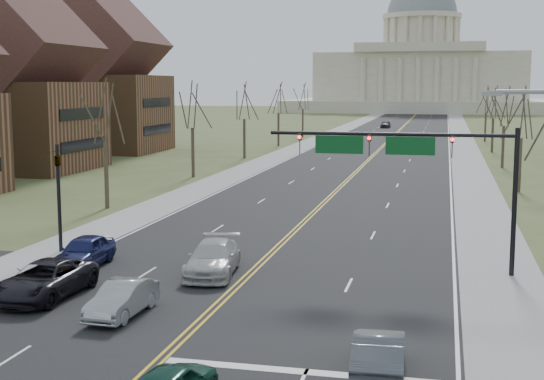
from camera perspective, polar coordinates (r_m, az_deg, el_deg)
The scene contains 30 objects.
ground at distance 27.32m, azimuth -7.63°, elevation -11.84°, with size 600.00×600.00×0.00m, color #44562B.
road at distance 134.67m, azimuth 8.99°, elevation 3.91°, with size 20.00×380.00×0.01m, color black.
cross_road at distance 32.73m, azimuth -3.92°, elevation -8.43°, with size 120.00×14.00×0.01m, color black.
sidewalk_left at distance 136.01m, azimuth 3.93°, elevation 4.03°, with size 4.00×380.00×0.03m, color gray.
sidewalk_right at distance 134.39m, azimuth 14.11°, elevation 3.76°, with size 4.00×380.00×0.03m, color gray.
center_line at distance 134.67m, azimuth 8.99°, elevation 3.91°, with size 0.42×380.00×0.01m, color gold.
edge_line_left at distance 135.69m, azimuth 4.85°, elevation 4.01°, with size 0.15×380.00×0.01m, color silver.
edge_line_right at distance 134.36m, azimuth 13.17°, elevation 3.79°, with size 0.15×380.00×0.01m, color silver.
stop_bar at distance 25.15m, azimuth 2.58°, elevation -13.52°, with size 9.50×0.50×0.01m, color silver.
capitol at distance 274.15m, azimuth 11.11°, elevation 8.82°, with size 90.00×60.00×50.00m.
signal_mast at distance 37.74m, azimuth 10.27°, elevation 2.56°, with size 12.12×0.44×7.20m.
signal_left at distance 43.20m, azimuth -15.78°, elevation 0.32°, with size 0.32×0.36×6.00m.
tree_l_0 at distance 57.63m, azimuth -12.50°, elevation 5.48°, with size 3.96×3.96×9.00m.
tree_r_1 at distance 68.39m, azimuth 18.30°, elevation 5.30°, with size 3.74×3.74×8.50m.
tree_l_1 at distance 76.18m, azimuth -6.02°, elevation 6.17°, with size 3.96×3.96×9.00m.
tree_r_2 at distance 88.31m, azimuth 17.11°, elevation 5.85°, with size 3.74×3.74×8.50m.
tree_l_2 at distance 95.31m, azimuth -2.11°, elevation 6.55°, with size 3.96×3.96×9.00m.
tree_r_3 at distance 108.26m, azimuth 16.35°, elevation 6.20°, with size 3.74×3.74×8.50m.
tree_l_3 at distance 114.74m, azimuth 0.49°, elevation 6.79°, with size 3.96×3.96×9.00m.
tree_r_4 at distance 128.23m, azimuth 15.83°, elevation 6.44°, with size 3.74×3.74×8.50m.
tree_l_4 at distance 134.34m, azimuth 2.34°, elevation 6.95°, with size 3.96×3.96×9.00m.
bldg_left_mid at distance 86.72m, azimuth -18.62°, elevation 7.07°, with size 15.10×14.28×20.75m.
bldg_left_far at distance 108.79m, azimuth -12.91°, elevation 7.90°, with size 17.10×14.28×23.25m.
car_nb_outer_lead at distance 24.67m, azimuth 8.04°, elevation -12.17°, with size 1.59×4.57×1.51m, color #4D5054.
car_sb_inner_lead at distance 31.22m, azimuth -11.22°, elevation -8.04°, with size 1.46×4.19×1.38m, color #979A9E.
car_sb_outer_lead at distance 34.58m, azimuth -16.72°, elevation -6.49°, with size 2.61×5.67×1.58m, color black.
car_sb_inner_second at distance 37.16m, azimuth -4.48°, elevation -5.16°, with size 2.25×5.53×1.60m, color #B2B2B2.
car_sb_outer_second at distance 39.71m, azimuth -13.97°, elevation -4.52°, with size 1.89×4.69×1.60m, color #151B4C.
car_far_nb at distance 113.04m, azimuth 9.40°, elevation 3.54°, with size 2.57×5.57×1.55m, color black.
car_far_sb at distance 165.59m, azimuth 8.55°, elevation 4.93°, with size 1.88×4.66×1.59m, color #414348.
Camera 1 is at (9.15, -24.04, 9.21)m, focal length 50.00 mm.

